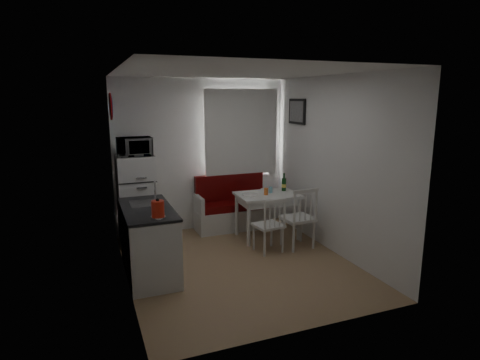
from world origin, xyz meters
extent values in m
cube|color=tan|center=(0.00, 0.00, 0.00)|extent=(3.00, 3.50, 0.02)
cube|color=white|center=(0.00, 0.00, 2.60)|extent=(3.00, 3.50, 0.02)
cube|color=white|center=(0.00, 1.75, 1.30)|extent=(3.00, 0.02, 2.60)
cube|color=white|center=(0.00, -1.75, 1.30)|extent=(3.00, 0.02, 2.60)
cube|color=white|center=(-1.50, 0.00, 1.30)|extent=(0.02, 3.50, 2.60)
cube|color=white|center=(1.50, 0.00, 1.30)|extent=(0.02, 3.50, 2.60)
cube|color=silver|center=(0.70, 1.72, 1.62)|extent=(1.22, 0.06, 1.47)
cube|color=white|center=(0.70, 1.65, 1.68)|extent=(1.35, 0.02, 1.50)
cube|color=silver|center=(-1.20, 0.15, 0.43)|extent=(0.60, 1.30, 0.86)
cube|color=black|center=(-1.20, 0.15, 0.89)|extent=(0.62, 1.32, 0.03)
cube|color=#99999E|center=(-1.18, 0.40, 0.85)|extent=(0.40, 0.40, 0.10)
cylinder|color=silver|center=(-1.02, 0.58, 1.03)|extent=(0.02, 0.02, 0.26)
cylinder|color=#1B2EA5|center=(-1.47, 1.45, 2.15)|extent=(0.03, 0.40, 0.40)
cube|color=black|center=(1.48, 1.10, 2.05)|extent=(0.04, 0.52, 0.42)
cube|color=silver|center=(0.47, 1.48, 0.18)|extent=(1.32, 0.51, 0.37)
cube|color=#5C0707|center=(0.47, 1.48, 0.43)|extent=(1.26, 0.47, 0.12)
cube|color=#5C0707|center=(0.47, 1.67, 0.71)|extent=(1.26, 0.10, 0.47)
cube|color=silver|center=(0.84, 0.86, 0.72)|extent=(1.01, 0.73, 0.04)
cube|color=silver|center=(0.84, 0.86, 0.64)|extent=(0.91, 0.62, 0.12)
cylinder|color=silver|center=(0.84, 0.86, 0.35)|extent=(0.06, 0.06, 0.70)
cube|color=silver|center=(0.59, 0.29, 0.41)|extent=(0.44, 0.43, 0.04)
cube|color=silver|center=(0.59, 0.12, 0.63)|extent=(0.38, 0.09, 0.41)
cube|color=silver|center=(1.09, 0.29, 0.46)|extent=(0.48, 0.46, 0.04)
cube|color=silver|center=(1.09, 0.10, 0.72)|extent=(0.43, 0.07, 0.47)
cube|color=white|center=(-1.18, 1.40, 0.70)|extent=(0.56, 0.56, 1.41)
imported|color=white|center=(-1.18, 1.35, 1.55)|extent=(0.51, 0.35, 0.28)
cylinder|color=red|center=(-1.15, -0.38, 1.02)|extent=(0.18, 0.18, 0.24)
cylinder|color=orange|center=(0.79, 0.81, 0.80)|extent=(0.07, 0.07, 0.11)
cylinder|color=#7EC4D6|center=(0.92, 0.91, 0.79)|extent=(0.06, 0.06, 0.10)
cylinder|color=white|center=(0.54, 0.88, 0.75)|extent=(0.26, 0.26, 0.02)
camera|label=1|loc=(-1.89, -4.88, 2.29)|focal=30.00mm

